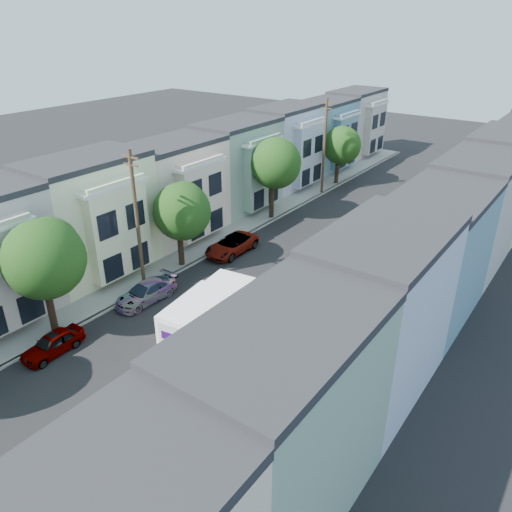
{
  "coord_description": "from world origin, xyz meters",
  "views": [
    {
      "loc": [
        18.47,
        -18.61,
        17.83
      ],
      "look_at": [
        -0.28,
        7.36,
        2.2
      ],
      "focal_mm": 35.0,
      "sensor_mm": 36.0,
      "label": 1
    }
  ],
  "objects_px": {
    "fedex_truck": "(209,316)",
    "parked_right_a": "(132,451)",
    "tree_d": "(275,163)",
    "lead_sedan": "(304,270)",
    "tree_b": "(43,259)",
    "utility_pole_far": "(324,147)",
    "parked_left_c": "(146,292)",
    "parked_right_c": "(385,240)",
    "tree_c": "(181,211)",
    "parked_left_b": "(53,344)",
    "tree_far_r": "(459,175)",
    "parked_right_b": "(217,380)",
    "parked_right_d": "(429,203)",
    "utility_pole_near": "(137,222)",
    "tree_e": "(341,145)",
    "parked_left_d": "(232,245)"
  },
  "relations": [
    {
      "from": "tree_far_r",
      "to": "lead_sedan",
      "type": "xyz_separation_m",
      "value": [
        -4.66,
        -21.24,
        -2.93
      ]
    },
    {
      "from": "tree_b",
      "to": "utility_pole_far",
      "type": "height_order",
      "value": "utility_pole_far"
    },
    {
      "from": "parked_right_b",
      "to": "utility_pole_near",
      "type": "bearing_deg",
      "value": 154.36
    },
    {
      "from": "tree_far_r",
      "to": "parked_left_d",
      "type": "distance_m",
      "value": 24.15
    },
    {
      "from": "tree_e",
      "to": "parked_right_d",
      "type": "height_order",
      "value": "tree_e"
    },
    {
      "from": "lead_sedan",
      "to": "tree_d",
      "type": "bearing_deg",
      "value": 137.18
    },
    {
      "from": "parked_right_b",
      "to": "tree_b",
      "type": "bearing_deg",
      "value": -171.29
    },
    {
      "from": "fedex_truck",
      "to": "parked_right_a",
      "type": "xyz_separation_m",
      "value": [
        3.18,
        -8.9,
        -1.1
      ]
    },
    {
      "from": "tree_c",
      "to": "tree_e",
      "type": "relative_size",
      "value": 1.02
    },
    {
      "from": "tree_d",
      "to": "parked_left_b",
      "type": "height_order",
      "value": "tree_d"
    },
    {
      "from": "utility_pole_near",
      "to": "parked_right_a",
      "type": "distance_m",
      "value": 16.33
    },
    {
      "from": "lead_sedan",
      "to": "parked_left_b",
      "type": "bearing_deg",
      "value": -110.98
    },
    {
      "from": "fedex_truck",
      "to": "parked_left_c",
      "type": "bearing_deg",
      "value": 163.3
    },
    {
      "from": "tree_e",
      "to": "tree_far_r",
      "type": "height_order",
      "value": "tree_e"
    },
    {
      "from": "tree_e",
      "to": "parked_left_b",
      "type": "height_order",
      "value": "tree_e"
    },
    {
      "from": "tree_b",
      "to": "parked_left_c",
      "type": "bearing_deg",
      "value": 76.81
    },
    {
      "from": "utility_pole_far",
      "to": "parked_right_d",
      "type": "distance_m",
      "value": 12.15
    },
    {
      "from": "tree_c",
      "to": "utility_pole_far",
      "type": "relative_size",
      "value": 0.68
    },
    {
      "from": "tree_d",
      "to": "parked_right_d",
      "type": "height_order",
      "value": "tree_d"
    },
    {
      "from": "tree_e",
      "to": "lead_sedan",
      "type": "height_order",
      "value": "tree_e"
    },
    {
      "from": "parked_left_c",
      "to": "parked_left_b",
      "type": "bearing_deg",
      "value": -87.21
    },
    {
      "from": "tree_b",
      "to": "parked_left_c",
      "type": "distance_m",
      "value": 7.63
    },
    {
      "from": "utility_pole_near",
      "to": "fedex_truck",
      "type": "relative_size",
      "value": 1.47
    },
    {
      "from": "utility_pole_far",
      "to": "lead_sedan",
      "type": "bearing_deg",
      "value": -64.72
    },
    {
      "from": "tree_far_r",
      "to": "tree_d",
      "type": "bearing_deg",
      "value": -136.44
    },
    {
      "from": "tree_d",
      "to": "tree_far_r",
      "type": "xyz_separation_m",
      "value": [
        13.2,
        12.55,
        -1.82
      ]
    },
    {
      "from": "tree_d",
      "to": "parked_left_c",
      "type": "distance_m",
      "value": 18.41
    },
    {
      "from": "utility_pole_near",
      "to": "tree_e",
      "type": "bearing_deg",
      "value": 90.0
    },
    {
      "from": "tree_d",
      "to": "lead_sedan",
      "type": "height_order",
      "value": "tree_d"
    },
    {
      "from": "utility_pole_far",
      "to": "parked_right_a",
      "type": "relative_size",
      "value": 2.08
    },
    {
      "from": "tree_far_r",
      "to": "lead_sedan",
      "type": "distance_m",
      "value": 21.94
    },
    {
      "from": "tree_b",
      "to": "parked_right_a",
      "type": "height_order",
      "value": "tree_b"
    },
    {
      "from": "tree_far_r",
      "to": "parked_right_d",
      "type": "relative_size",
      "value": 0.96
    },
    {
      "from": "tree_e",
      "to": "utility_pole_near",
      "type": "height_order",
      "value": "utility_pole_near"
    },
    {
      "from": "tree_d",
      "to": "parked_right_a",
      "type": "height_order",
      "value": "tree_d"
    },
    {
      "from": "tree_c",
      "to": "parked_left_d",
      "type": "bearing_deg",
      "value": 71.21
    },
    {
      "from": "tree_c",
      "to": "parked_left_b",
      "type": "xyz_separation_m",
      "value": [
        1.4,
        -12.52,
        -3.98
      ]
    },
    {
      "from": "parked_right_a",
      "to": "parked_right_b",
      "type": "distance_m",
      "value": 5.77
    },
    {
      "from": "utility_pole_near",
      "to": "utility_pole_far",
      "type": "xyz_separation_m",
      "value": [
        0.0,
        26.0,
        0.0
      ]
    },
    {
      "from": "parked_left_b",
      "to": "parked_right_a",
      "type": "distance_m",
      "value": 10.17
    },
    {
      "from": "tree_c",
      "to": "tree_far_r",
      "type": "distance_m",
      "value": 28.27
    },
    {
      "from": "tree_b",
      "to": "parked_right_d",
      "type": "bearing_deg",
      "value": 72.13
    },
    {
      "from": "utility_pole_far",
      "to": "parked_right_a",
      "type": "distance_m",
      "value": 38.94
    },
    {
      "from": "tree_far_r",
      "to": "parked_right_d",
      "type": "xyz_separation_m",
      "value": [
        -2.0,
        -1.5,
        -2.88
      ]
    },
    {
      "from": "tree_far_r",
      "to": "parked_left_b",
      "type": "bearing_deg",
      "value": -107.46
    },
    {
      "from": "tree_c",
      "to": "tree_d",
      "type": "xyz_separation_m",
      "value": [
        0.0,
        12.43,
        0.85
      ]
    },
    {
      "from": "parked_left_c",
      "to": "parked_right_c",
      "type": "xyz_separation_m",
      "value": [
        9.8,
        17.74,
        0.03
      ]
    },
    {
      "from": "fedex_truck",
      "to": "parked_right_d",
      "type": "height_order",
      "value": "fedex_truck"
    },
    {
      "from": "tree_c",
      "to": "parked_right_b",
      "type": "relative_size",
      "value": 1.36
    },
    {
      "from": "tree_e",
      "to": "parked_right_d",
      "type": "distance_m",
      "value": 12.03
    }
  ]
}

